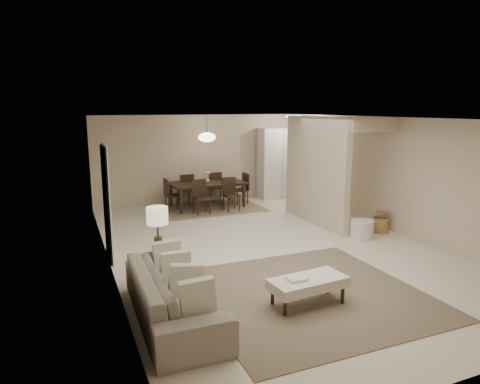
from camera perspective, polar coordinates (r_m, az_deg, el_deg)
name	(u,v)px	position (r m, az deg, el deg)	size (l,w,h in m)	color
floor	(270,247)	(8.50, 3.96, -7.34)	(9.00, 9.00, 0.00)	beige
ceiling	(271,118)	(8.06, 4.20, 9.76)	(9.00, 9.00, 0.00)	white
back_wall	(200,159)	(12.33, -5.35, 4.41)	(6.00, 6.00, 0.00)	#C2B093
left_wall	(107,197)	(7.37, -17.28, -0.65)	(9.00, 9.00, 0.00)	#C2B093
right_wall	(394,175)	(9.89, 19.83, 2.12)	(9.00, 9.00, 0.00)	#C2B093
partition	(315,171)	(10.14, 10.03, 2.82)	(0.15, 2.50, 2.50)	#C2B093
doorway	(106,203)	(8.00, -17.39, -1.42)	(0.04, 0.90, 2.04)	black
pantry_cabinet	(278,163)	(12.93, 5.15, 3.84)	(1.20, 0.55, 2.10)	silver
flush_light	(294,116)	(11.97, 7.20, 9.98)	(0.44, 0.44, 0.05)	white
living_rug	(308,293)	(6.56, 9.09, -13.18)	(3.20, 3.20, 0.01)	brown
sofa	(173,295)	(5.70, -8.89, -13.39)	(0.91, 2.32, 0.68)	gray
ottoman_bench	(308,283)	(6.11, 9.05, -11.96)	(1.13, 0.59, 0.39)	beige
side_table	(159,271)	(6.73, -10.70, -10.37)	(0.45, 0.45, 0.50)	black
table_lamp	(157,220)	(6.47, -10.96, -3.69)	(0.32, 0.32, 0.76)	#45341D
round_pouf	(362,229)	(9.34, 15.96, -4.82)	(0.49, 0.49, 0.38)	beige
wicker_basket	(380,225)	(9.92, 18.18, -4.25)	(0.35, 0.35, 0.30)	olive
dining_rug	(208,207)	(11.78, -4.30, -2.04)	(2.80, 2.10, 0.01)	#77614A
dining_table	(208,195)	(11.71, -4.32, -0.40)	(1.99, 1.11, 0.70)	black
dining_chairs	(208,192)	(11.69, -4.33, 0.03)	(2.37, 1.76, 0.88)	black
vase	(208,180)	(11.63, -4.35, 1.61)	(0.13, 0.13, 0.13)	silver
yellow_mat	(327,220)	(10.65, 11.52, -3.67)	(0.93, 0.57, 0.01)	yellow
pendant_light	(207,137)	(11.49, -4.44, 7.29)	(0.46, 0.46, 0.71)	#45341D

